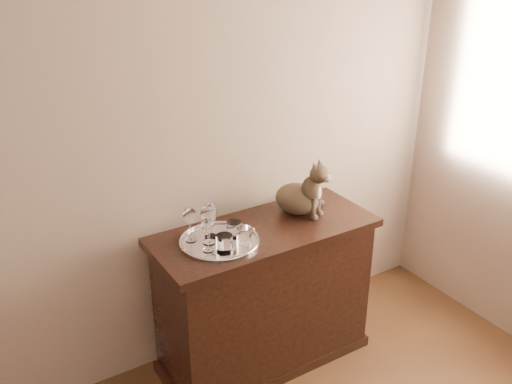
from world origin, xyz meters
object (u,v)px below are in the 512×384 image
wine_glass_c (208,235)px  wine_glass_d (209,224)px  wine_glass_b (210,220)px  tumbler_b (225,244)px  tray (219,242)px  tumbler_c (234,230)px  cat (298,185)px  sideboard (264,296)px  tumbler_a (244,235)px  wine_glass_a (190,224)px

wine_glass_c → wine_glass_d: wine_glass_d is taller
wine_glass_b → tumbler_b: (-0.01, -0.17, -0.05)m
tray → tumbler_c: size_ratio=4.82×
wine_glass_b → cat: 0.54m
sideboard → tumbler_a: bearing=-154.5°
wine_glass_d → tumbler_a: (0.14, -0.09, -0.06)m
wine_glass_a → wine_glass_b: 0.10m
sideboard → tumbler_c: 0.51m
tumbler_a → tumbler_b: bearing=-168.2°
wine_glass_c → tumbler_a: 0.19m
tumbler_a → tumbler_c: 0.08m
wine_glass_c → tumbler_b: (0.06, -0.05, -0.04)m
sideboard → wine_glass_b: (-0.29, 0.06, 0.53)m
sideboard → wine_glass_b: bearing=168.6°
tray → wine_glass_d: bearing=159.6°
wine_glass_b → wine_glass_c: bearing=-122.9°
tray → tumbler_c: 0.10m
wine_glass_a → tumbler_b: size_ratio=2.00×
tray → wine_glass_d: 0.12m
tumbler_a → cat: cat is taller
tray → wine_glass_b: bearing=103.0°
cat → tumbler_c: bearing=164.5°
sideboard → tumbler_b: bearing=-159.9°
wine_glass_a → wine_glass_d: wine_glass_d is taller
sideboard → tumbler_c: size_ratio=14.47×
wine_glass_d → tumbler_c: size_ratio=2.48×
wine_glass_c → wine_glass_d: (0.04, 0.07, 0.02)m
wine_glass_d → cat: (0.57, 0.06, 0.05)m
wine_glass_d → tumbler_b: bearing=-80.2°
wine_glass_b → cat: (0.54, 0.01, 0.06)m
sideboard → wine_glass_a: 0.65m
cat → sideboard: bearing=170.0°
tray → wine_glass_c: (-0.09, -0.05, 0.09)m
tray → wine_glass_d: wine_glass_d is taller
sideboard → wine_glass_b: size_ratio=6.27×
wine_glass_a → tumbler_c: (0.20, -0.08, -0.05)m
wine_glass_d → cat: size_ratio=0.63×
wine_glass_a → sideboard: bearing=-11.5°
wine_glass_a → wine_glass_c: (0.03, -0.13, -0.00)m
wine_glass_b → wine_glass_c: 0.13m
wine_glass_c → tumbler_b: bearing=-41.7°
cat → tray: bearing=163.1°
wine_glass_a → tumbler_a: bearing=-37.4°
sideboard → cat: (0.25, 0.07, 0.59)m
sideboard → wine_glass_a: (-0.39, 0.08, 0.52)m
tray → tumbler_a: bearing=-38.1°
cat → wine_glass_c: bearing=166.4°
sideboard → wine_glass_c: wine_glass_c is taller
tray → cat: bearing=8.1°
wine_glass_a → wine_glass_b: bearing=-12.0°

